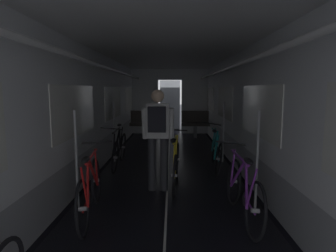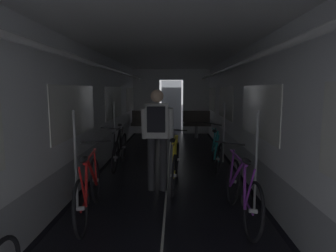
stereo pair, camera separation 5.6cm
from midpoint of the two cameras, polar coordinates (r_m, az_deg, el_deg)
train_car_shell at (r=5.36m, az=-0.34°, el=7.53°), size 3.14×12.34×2.57m
bench_seat_far_left at (r=9.94m, az=-5.04°, el=0.91°), size 0.98×0.51×0.95m
bench_seat_far_right at (r=9.93m, az=5.36°, el=0.89°), size 0.98×0.51×0.95m
bicycle_purple at (r=3.86m, az=14.53°, el=-12.56°), size 0.44×1.69×0.95m
bicycle_black at (r=6.26m, az=-10.12°, el=-4.73°), size 0.44×1.69×0.95m
bicycle_teal at (r=6.11m, az=9.51°, el=-5.05°), size 0.44×1.70×0.96m
bicycle_red at (r=3.93m, az=-15.88°, el=-12.23°), size 0.44×1.69×0.94m
person_cyclist_aisle at (r=4.60m, az=-2.44°, el=-0.98°), size 0.53×0.38×1.69m
bicycle_yellow_in_aisle at (r=4.99m, az=1.27°, el=-7.73°), size 0.44×1.69×0.94m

